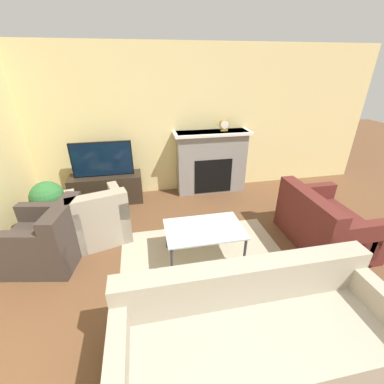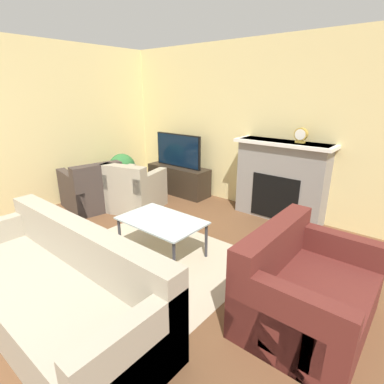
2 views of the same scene
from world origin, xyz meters
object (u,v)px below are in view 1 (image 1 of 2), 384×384
object	(u,v)px
armchair_by_window	(46,241)
potted_plant	(48,199)
tv	(102,159)
coffee_table	(204,231)
couch_sectional	(254,335)
mantel_clock	(224,125)
couch_loveseat	(323,225)
armchair_accent	(99,219)

from	to	relation	value
armchair_by_window	potted_plant	bearing A→B (deg)	-159.62
tv	coffee_table	distance (m)	2.37
armchair_by_window	potted_plant	xyz separation A→B (m)	(-0.13, 0.76, 0.23)
armchair_by_window	coffee_table	xyz separation A→B (m)	(2.02, -0.34, 0.12)
couch_sectional	potted_plant	xyz separation A→B (m)	(-2.26, 2.48, 0.23)
coffee_table	mantel_clock	size ratio (longest dim) A/B	4.69
potted_plant	tv	bearing A→B (deg)	45.27
coffee_table	armchair_by_window	bearing A→B (deg)	170.43
couch_sectional	coffee_table	world-z (taller)	couch_sectional
couch_sectional	couch_loveseat	distance (m)	2.13
tv	armchair_by_window	xyz separation A→B (m)	(-0.62, -1.52, -0.55)
armchair_by_window	potted_plant	distance (m)	0.81
armchair_accent	potted_plant	distance (m)	0.85
armchair_accent	mantel_clock	distance (m)	2.76
armchair_accent	potted_plant	xyz separation A→B (m)	(-0.74, 0.35, 0.22)
armchair_accent	mantel_clock	bearing A→B (deg)	-167.35
couch_sectional	mantel_clock	size ratio (longest dim) A/B	10.84
couch_loveseat	armchair_by_window	xyz separation A→B (m)	(-3.77, 0.36, 0.01)
couch_loveseat	mantel_clock	distance (m)	2.42
armchair_by_window	armchair_accent	size ratio (longest dim) A/B	1.00
tv	armchair_by_window	bearing A→B (deg)	-112.21
armchair_accent	mantel_clock	size ratio (longest dim) A/B	4.69
armchair_accent	couch_loveseat	bearing A→B (deg)	150.46
potted_plant	mantel_clock	size ratio (longest dim) A/B	3.75
potted_plant	mantel_clock	bearing A→B (deg)	16.18
couch_sectional	couch_loveseat	world-z (taller)	same
tv	potted_plant	distance (m)	1.11
couch_sectional	mantel_clock	distance (m)	3.59
coffee_table	potted_plant	xyz separation A→B (m)	(-2.15, 1.10, 0.11)
armchair_accent	mantel_clock	xyz separation A→B (m)	(2.26, 1.22, 1.03)
couch_loveseat	mantel_clock	size ratio (longest dim) A/B	5.73
couch_sectional	potted_plant	size ratio (longest dim) A/B	2.89
coffee_table	armchair_accent	bearing A→B (deg)	151.72
coffee_table	mantel_clock	distance (m)	2.34
potted_plant	armchair_by_window	bearing A→B (deg)	-80.40
coffee_table	tv	bearing A→B (deg)	126.96
tv	couch_sectional	xyz separation A→B (m)	(1.51, -3.24, -0.56)
tv	coffee_table	bearing A→B (deg)	-53.04
tv	mantel_clock	size ratio (longest dim) A/B	4.87
armchair_accent	coffee_table	size ratio (longest dim) A/B	1.00
armchair_accent	couch_sectional	bearing A→B (deg)	109.69
tv	couch_loveseat	world-z (taller)	tv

